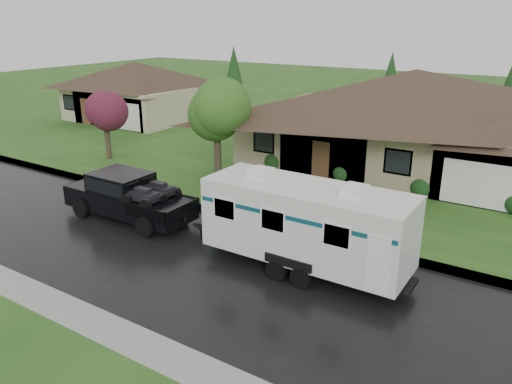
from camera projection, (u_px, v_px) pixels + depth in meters
The scene contains 11 objects.
ground at pixel (247, 248), 19.36m from camera, with size 140.00×140.00×0.00m, color #24541A.
road at pixel (216, 268), 17.77m from camera, with size 140.00×8.00×0.01m, color black.
curb at pixel (277, 227), 21.12m from camera, with size 140.00×0.50×0.15m, color gray.
lawn at pixel (380, 159), 31.24m from camera, with size 140.00×26.00×0.15m, color #24541A.
house_main at pixel (417, 109), 27.98m from camera, with size 19.44×10.80×6.90m.
house_far at pixel (136, 86), 42.05m from camera, with size 10.80×8.64×5.80m.
tree_left_green at pixel (217, 112), 25.63m from camera, with size 3.24×3.24×5.36m.
tree_red at pixel (105, 113), 30.09m from camera, with size 2.50×2.50×4.14m.
shrub_row at pixel (380, 179), 25.51m from camera, with size 13.60×1.00×1.00m.
pickup_truck at pixel (127, 195), 21.86m from camera, with size 6.18×2.35×2.06m.
travel_trailer at pixel (306, 222), 17.14m from camera, with size 7.63×2.68×3.42m.
Camera 1 is at (9.76, -14.58, 8.48)m, focal length 35.00 mm.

